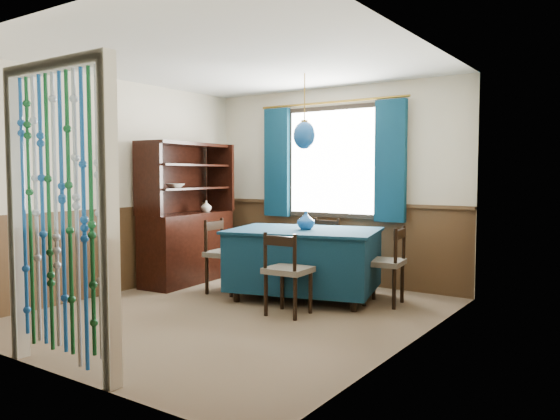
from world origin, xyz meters
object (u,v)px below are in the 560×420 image
Objects in this scene: chair_left at (224,254)px; sideboard at (187,234)px; chair_right at (386,263)px; pendant_lamp at (304,135)px; dining_table at (304,259)px; vase_sideboard at (206,206)px; chair_far at (321,250)px; vase_table at (306,221)px; chair_near at (287,271)px; bowl_shelf at (175,185)px.

sideboard is at bearing -112.98° from chair_left.
chair_right is 1.02× the size of pendant_lamp.
vase_sideboard is at bearing 156.55° from dining_table.
chair_far is (-0.20, 0.71, -0.00)m from dining_table.
dining_table is at bearing 106.68° from chair_far.
chair_far is 4.50× the size of vase_table.
dining_table is at bearing 97.93° from chair_right.
pendant_lamp reaches higher than vase_table.
dining_table is 2.24× the size of pendant_lamp.
chair_near is at bearing -72.40° from vase_table.
vase_sideboard reaches higher than vase_table.
pendant_lamp is at bearing 106.68° from chair_far.
chair_left is 5.32× the size of vase_sideboard.
pendant_lamp is at bearing -8.16° from vase_sideboard.
pendant_lamp is 4.45× the size of vase_table.
dining_table is 1.75m from sideboard.
pendant_lamp reaches higher than chair_far.
vase_sideboard is at bearing -132.86° from chair_left.
vase_sideboard is at bearing 82.36° from chair_right.
chair_left reaches higher than dining_table.
bowl_shelf is at bearing -90.00° from vase_sideboard.
chair_right is at bearing 0.41° from dining_table.
chair_near is at bearing 108.62° from chair_far.
chair_near is 1.58m from pendant_lamp.
pendant_lamp is (-0.25, 0.72, 1.38)m from chair_near.
chair_far is 1.74m from sideboard.
vase_sideboard is (-1.69, 0.24, 0.53)m from dining_table.
pendant_lamp is at bearing 97.93° from chair_right.
sideboard is 0.69m from bowl_shelf.
pendant_lamp is (0.93, 0.27, 1.37)m from chair_left.
vase_sideboard is (-2.57, -0.01, 0.53)m from chair_right.
chair_right is at bearing 1.58° from sideboard.
chair_right is 0.99m from vase_table.
vase_table is 0.81× the size of bowl_shelf.
bowl_shelf reaches higher than vase_table.
chair_left is 1.68m from pendant_lamp.
bowl_shelf is (-1.49, -1.03, 0.81)m from chair_far.
dining_table is at bearing -90.00° from pendant_lamp.
vase_table is 1.78m from bowl_shelf.
chair_left is at bearing 98.25° from chair_right.
sideboard is (-2.00, 0.66, 0.18)m from chair_near.
sideboard is 7.75× the size of bowl_shelf.
chair_far is at bearing 90.12° from dining_table.
pendant_lamp reaches higher than sideboard.
chair_left is at bearing 3.71° from bowl_shelf.
chair_left is 3.73× the size of bowl_shelf.
chair_left is at bearing -163.67° from pendant_lamp.
chair_right is 2.75m from bowl_shelf.
pendant_lamp is 5.10× the size of vase_sideboard.
vase_table is (0.02, -0.00, 0.42)m from dining_table.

